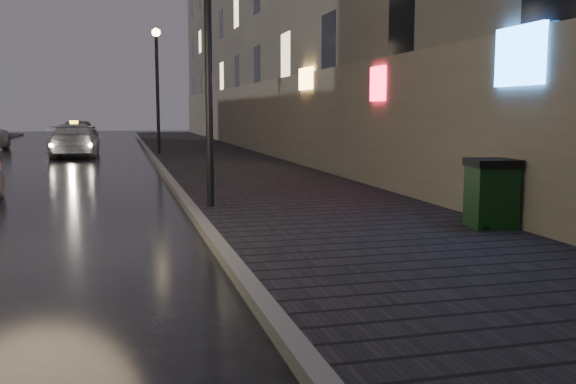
# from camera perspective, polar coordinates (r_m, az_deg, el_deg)

# --- Properties ---
(ground) EXTENTS (120.00, 120.00, 0.00)m
(ground) POSITION_cam_1_polar(r_m,az_deg,el_deg) (6.47, -15.95, -10.79)
(ground) COLOR black
(ground) RESTS_ON ground
(sidewalk) EXTENTS (4.60, 58.00, 0.15)m
(sidewalk) POSITION_cam_1_polar(r_m,az_deg,el_deg) (27.48, -6.98, 3.23)
(sidewalk) COLOR black
(sidewalk) RESTS_ON ground
(curb) EXTENTS (0.20, 58.00, 0.15)m
(curb) POSITION_cam_1_polar(r_m,az_deg,el_deg) (27.26, -11.99, 3.09)
(curb) COLOR slate
(curb) RESTS_ON ground
(building_near) EXTENTS (1.80, 50.00, 13.00)m
(building_near) POSITION_cam_1_polar(r_m,az_deg,el_deg) (32.24, -2.32, 15.31)
(building_near) COLOR #605B54
(building_near) RESTS_ON ground
(lamp_near) EXTENTS (0.36, 0.36, 5.28)m
(lamp_near) POSITION_cam_1_polar(r_m,az_deg,el_deg) (12.37, -7.14, 14.23)
(lamp_near) COLOR black
(lamp_near) RESTS_ON sidewalk
(lamp_far) EXTENTS (0.36, 0.36, 5.28)m
(lamp_far) POSITION_cam_1_polar(r_m,az_deg,el_deg) (28.25, -11.56, 10.17)
(lamp_far) COLOR black
(lamp_far) RESTS_ON sidewalk
(trash_bin) EXTENTS (0.81, 0.81, 1.08)m
(trash_bin) POSITION_cam_1_polar(r_m,az_deg,el_deg) (10.52, 17.63, -0.06)
(trash_bin) COLOR black
(trash_bin) RESTS_ON sidewalk
(taxi_mid) EXTENTS (1.99, 4.88, 1.41)m
(taxi_mid) POSITION_cam_1_polar(r_m,az_deg,el_deg) (29.28, -18.44, 4.39)
(taxi_mid) COLOR silver
(taxi_mid) RESTS_ON ground
(car_far) EXTENTS (2.34, 4.55, 1.48)m
(car_far) POSITION_cam_1_polar(r_m,az_deg,el_deg) (41.13, -18.07, 5.17)
(car_far) COLOR #93939B
(car_far) RESTS_ON ground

